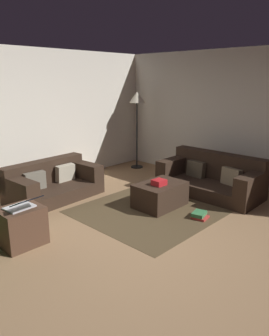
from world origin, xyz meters
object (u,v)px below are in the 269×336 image
(ottoman, at_px, (160,195))
(gift_box, at_px, (159,182))
(tv_remote, at_px, (161,180))
(side_table, at_px, (21,226))
(couch_right, at_px, (212,178))
(couch_left, at_px, (52,183))
(corner_lamp, at_px, (137,103))
(laptop, at_px, (22,205))
(book_stack, at_px, (200,215))

(ottoman, bearing_deg, gift_box, -153.31)
(tv_remote, bearing_deg, side_table, 166.66)
(couch_right, height_order, gift_box, couch_right)
(couch_left, relative_size, side_table, 3.15)
(couch_right, bearing_deg, side_table, 77.80)
(couch_right, xyz_separation_m, corner_lamp, (0.35, 2.23, 1.22))
(couch_right, distance_m, laptop, 3.43)
(ottoman, height_order, tv_remote, tv_remote)
(book_stack, relative_size, corner_lamp, 0.15)
(tv_remote, distance_m, laptop, 2.35)
(gift_box, distance_m, book_stack, 0.81)
(couch_right, xyz_separation_m, gift_box, (-1.25, 0.23, 0.16))
(tv_remote, xyz_separation_m, side_table, (-2.34, 0.35, -0.16))
(couch_right, bearing_deg, tv_remote, 70.43)
(couch_left, distance_m, book_stack, 2.61)
(gift_box, height_order, corner_lamp, corner_lamp)
(corner_lamp, bearing_deg, couch_right, -98.83)
(couch_right, relative_size, book_stack, 6.71)
(couch_right, relative_size, ottoman, 2.23)
(couch_left, distance_m, corner_lamp, 2.82)
(tv_remote, bearing_deg, book_stack, -100.90)
(side_table, height_order, laptop, laptop)
(laptop, xyz_separation_m, corner_lamp, (3.71, 1.58, 0.95))
(tv_remote, bearing_deg, couch_right, -24.11)
(tv_remote, bearing_deg, gift_box, -153.37)
(ottoman, xyz_separation_m, book_stack, (0.05, -0.74, -0.15))
(book_stack, bearing_deg, gift_box, 100.57)
(couch_right, height_order, ottoman, couch_right)
(laptop, relative_size, book_stack, 1.63)
(gift_box, bearing_deg, tv_remote, 31.44)
(ottoman, height_order, side_table, side_table)
(couch_left, bearing_deg, side_table, 41.56)
(couch_left, height_order, side_table, couch_left)
(couch_right, relative_size, gift_box, 9.18)
(couch_left, distance_m, couch_right, 2.89)
(couch_left, bearing_deg, ottoman, 118.12)
(gift_box, bearing_deg, couch_left, 118.73)
(gift_box, height_order, side_table, side_table)
(couch_left, bearing_deg, gift_box, 115.30)
(ottoman, height_order, book_stack, ottoman)
(laptop, bearing_deg, couch_left, 46.65)
(ottoman, relative_size, book_stack, 3.01)
(couch_left, height_order, couch_right, couch_right)
(side_table, bearing_deg, couch_left, 44.98)
(laptop, bearing_deg, corner_lamp, 23.12)
(ottoman, height_order, laptop, laptop)
(tv_remote, relative_size, laptop, 0.36)
(ottoman, distance_m, book_stack, 0.76)
(couch_right, xyz_separation_m, ottoman, (-1.16, 0.27, -0.08))
(couch_left, bearing_deg, laptop, 43.22)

